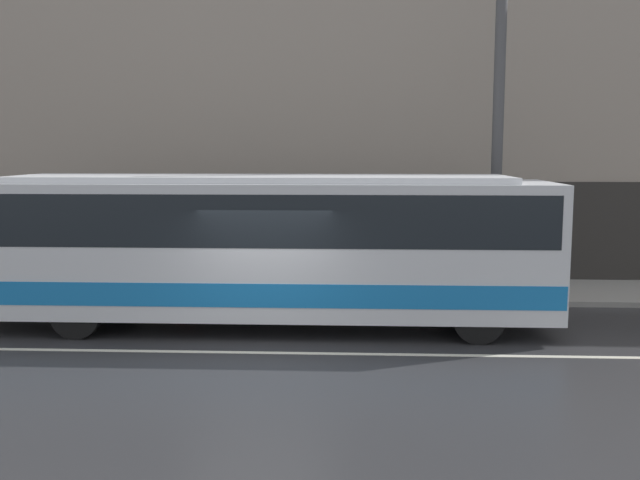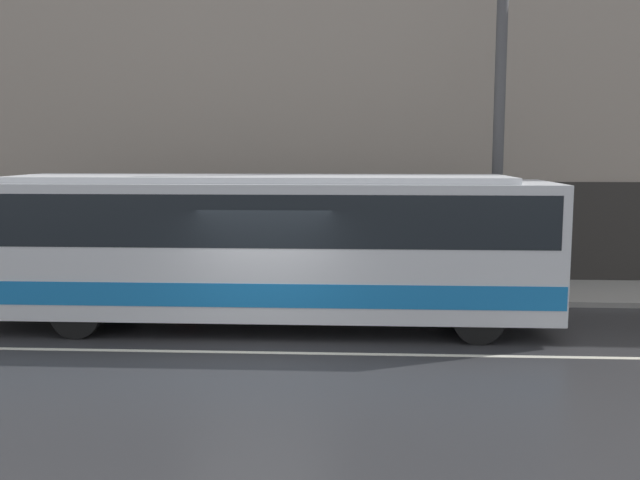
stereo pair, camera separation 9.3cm
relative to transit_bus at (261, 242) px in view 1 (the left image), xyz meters
name	(u,v)px [view 1 (the left image)]	position (x,y,z in m)	size (l,w,h in m)	color
ground_plane	(261,353)	(0.23, -1.96, -1.74)	(60.00, 60.00, 0.00)	#2D2D30
sidewalk	(289,289)	(0.23, 3.49, -1.68)	(60.00, 2.90, 0.13)	gray
building_facade	(293,85)	(0.23, 5.09, 3.55)	(60.00, 0.35, 10.98)	gray
lane_stripe	(261,353)	(0.23, -1.96, -1.74)	(54.00, 0.14, 0.01)	beige
transit_bus	(261,242)	(0.00, 0.00, 0.00)	(11.66, 2.61, 3.08)	silver
utility_pole_near	(498,110)	(5.20, 2.60, 2.76)	(0.26, 0.26, 8.74)	#4C4C4F
pedestrian_waiting	(185,257)	(-2.29, 3.04, -0.80)	(0.36, 0.36, 1.74)	maroon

